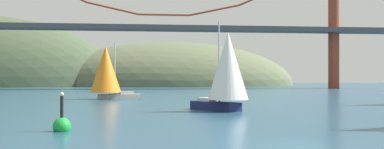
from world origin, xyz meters
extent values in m
plane|color=navy|center=(0.00, 0.00, 0.00)|extent=(360.00, 360.00, 0.00)
ellipsoid|color=#5B6647|center=(5.00, 135.00, 0.00)|extent=(82.98, 44.00, 29.05)
cylinder|color=brown|center=(44.10, 95.00, 17.44)|extent=(2.80, 2.80, 34.88)
cube|color=#47474C|center=(0.00, 95.00, 15.12)|extent=(124.21, 6.00, 1.20)
cylinder|color=brown|center=(-12.60, 95.00, 19.83)|extent=(12.71, 0.50, 3.22)
cylinder|color=brown|center=(0.00, 95.00, 18.46)|extent=(12.60, 0.50, 0.50)
cylinder|color=brown|center=(12.60, 95.00, 19.83)|extent=(12.71, 0.50, 3.22)
cube|color=#B7B2A8|center=(-9.83, 46.88, 0.35)|extent=(6.17, 2.44, 0.69)
cube|color=beige|center=(-8.76, 47.05, 0.87)|extent=(2.08, 1.45, 0.36)
cylinder|color=#B2B2B7|center=(-10.43, 46.79, 4.38)|extent=(0.14, 0.14, 7.39)
cone|color=orange|center=(-11.73, 46.59, 4.33)|extent=(4.98, 4.98, 6.69)
cube|color=#191E4C|center=(0.12, 23.74, 0.41)|extent=(4.46, 5.88, 0.83)
cube|color=beige|center=(-0.42, 24.64, 1.01)|extent=(2.07, 2.27, 0.36)
cylinder|color=#B2B2B7|center=(0.42, 23.24, 4.73)|extent=(0.14, 0.14, 7.81)
cone|color=white|center=(1.08, 22.14, 4.34)|extent=(5.29, 5.29, 6.42)
sphere|color=green|center=(-12.23, 7.74, 0.30)|extent=(1.10, 1.10, 1.10)
cylinder|color=black|center=(-12.23, 7.74, 1.35)|extent=(0.20, 0.20, 1.60)
sphere|color=#F2EA99|center=(-12.23, 7.74, 2.27)|extent=(0.24, 0.24, 0.24)
camera|label=1|loc=(-7.95, -21.77, 3.43)|focal=44.05mm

